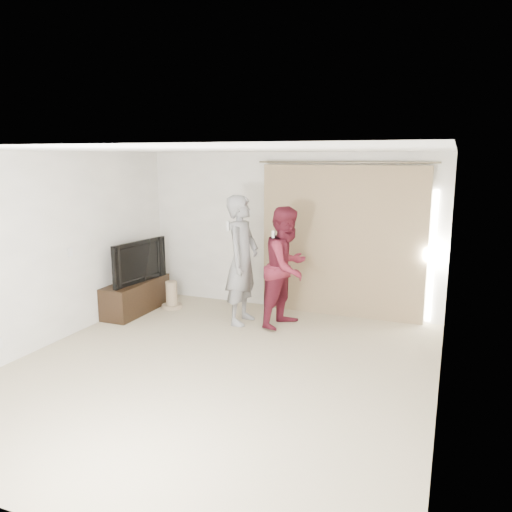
# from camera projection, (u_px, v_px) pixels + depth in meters

# --- Properties ---
(floor) EXTENTS (5.50, 5.50, 0.00)m
(floor) POSITION_uv_depth(u_px,v_px,m) (217.00, 370.00, 6.01)
(floor) COLOR beige
(floor) RESTS_ON ground
(wall_back) EXTENTS (5.00, 0.04, 2.60)m
(wall_back) POSITION_uv_depth(u_px,v_px,m) (289.00, 232.00, 8.26)
(wall_back) COLOR white
(wall_back) RESTS_ON ground
(wall_left) EXTENTS (0.04, 5.50, 2.60)m
(wall_left) POSITION_uv_depth(u_px,v_px,m) (47.00, 250.00, 6.66)
(wall_left) COLOR white
(wall_left) RESTS_ON ground
(ceiling) EXTENTS (5.00, 5.50, 0.01)m
(ceiling) POSITION_uv_depth(u_px,v_px,m) (213.00, 150.00, 5.50)
(ceiling) COLOR white
(ceiling) RESTS_ON wall_back
(curtain) EXTENTS (2.80, 0.11, 2.46)m
(curtain) POSITION_uv_depth(u_px,v_px,m) (343.00, 242.00, 7.88)
(curtain) COLOR tan
(curtain) RESTS_ON ground
(tv_console) EXTENTS (0.47, 1.35, 0.52)m
(tv_console) POSITION_uv_depth(u_px,v_px,m) (136.00, 296.00, 8.24)
(tv_console) COLOR black
(tv_console) RESTS_ON ground
(tv) EXTENTS (0.31, 1.19, 0.68)m
(tv) POSITION_uv_depth(u_px,v_px,m) (134.00, 261.00, 8.12)
(tv) COLOR black
(tv) RESTS_ON tv_console
(scratching_post) EXTENTS (0.35, 0.35, 0.46)m
(scratching_post) POSITION_uv_depth(u_px,v_px,m) (172.00, 297.00, 8.44)
(scratching_post) COLOR tan
(scratching_post) RESTS_ON ground
(person_man) EXTENTS (0.47, 0.72, 1.97)m
(person_man) POSITION_uv_depth(u_px,v_px,m) (242.00, 260.00, 7.56)
(person_man) COLOR gray
(person_man) RESTS_ON ground
(person_woman) EXTENTS (0.89, 1.03, 1.81)m
(person_woman) POSITION_uv_depth(u_px,v_px,m) (287.00, 267.00, 7.44)
(person_woman) COLOR maroon
(person_woman) RESTS_ON ground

